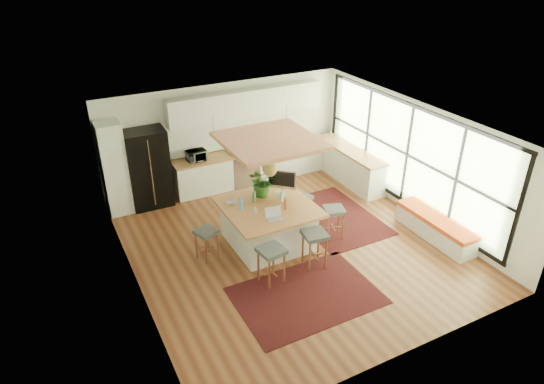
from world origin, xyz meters
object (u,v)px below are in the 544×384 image
island (268,224)px  stool_right_front (334,222)px  fridge (148,170)px  microwave (196,154)px  laptop (275,214)px  stool_right_back (303,207)px  stool_near_left (271,267)px  island_plant (262,184)px  stool_left_side (207,243)px  monitor (282,183)px  stool_near_right (314,250)px

island → stool_right_front: size_ratio=2.60×
fridge → microwave: bearing=0.5°
laptop → stool_right_back: bearing=47.6°
stool_near_left → island_plant: size_ratio=1.15×
island → stool_right_front: island is taller
fridge → stool_right_front: (3.17, -3.33, -0.57)m
island → stool_near_left: 1.35m
stool_left_side → island_plant: (1.46, 0.39, 0.84)m
monitor → microwave: bearing=155.4°
monitor → stool_left_side: bearing=-129.7°
stool_near_right → stool_left_side: bearing=146.3°
island → monitor: (0.50, 0.31, 0.72)m
monitor → microwave: (-1.04, 2.57, -0.10)m
stool_right_front → island_plant: 1.78m
monitor → laptop: bearing=-82.7°
fridge → stool_right_back: fridge is taller
monitor → microwave: monitor is taller
stool_near_right → stool_left_side: 2.19m
island → monitor: 0.93m
stool_right_back → monitor: bearing=-164.9°
stool_near_right → island_plant: bearing=102.7°
stool_near_right → monitor: 1.67m
stool_right_front → stool_left_side: size_ratio=1.05×
island_plant → monitor: bearing=-21.2°
stool_right_front → stool_right_back: (-0.25, 0.91, 0.00)m
stool_left_side → laptop: laptop is taller
stool_near_right → stool_right_back: size_ratio=1.21×
monitor → fridge: bearing=174.6°
stool_left_side → laptop: (1.23, -0.64, 0.70)m
stool_near_right → microwave: microwave is taller
island → stool_near_right: bearing=-68.1°
stool_right_front → stool_left_side: stool_right_front is taller
laptop → stool_left_side: bearing=160.8°
fridge → stool_near_right: fridge is taller
stool_near_left → monitor: monitor is taller
stool_left_side → island_plant: size_ratio=1.01×
stool_left_side → microwave: size_ratio=1.40×
stool_near_right → stool_left_side: stool_near_right is taller
island → stool_near_right: 1.22m
fridge → stool_near_right: bearing=-59.8°
stool_right_back → island: bearing=-157.1°
monitor → island_plant: bearing=-157.9°
laptop → island_plant: bearing=85.8°
stool_near_left → laptop: bearing=57.5°
stool_near_right → stool_right_back: 1.75m
stool_right_back → stool_left_side: bearing=-170.9°
stool_near_left → stool_near_right: bearing=5.2°
stool_near_right → laptop: laptop is taller
stool_right_front → stool_right_back: size_ratio=1.12×
island → island_plant: (0.09, 0.47, 0.73)m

